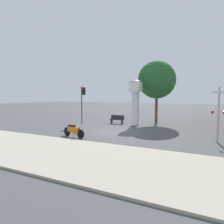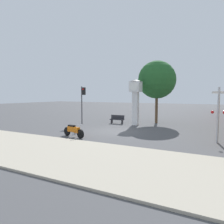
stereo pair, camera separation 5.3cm
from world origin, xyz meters
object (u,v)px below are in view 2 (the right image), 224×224
clock_tower (136,95)px  traffic_light (83,98)px  bench (117,119)px  street_tree (157,80)px  motorcycle (74,131)px  railroad_crossing_signal (218,112)px

clock_tower → traffic_light: bearing=-161.0°
bench → clock_tower: bearing=-4.8°
traffic_light → bench: 4.36m
traffic_light → street_tree: size_ratio=0.59×
street_tree → motorcycle: bearing=-105.8°
railroad_crossing_signal → street_tree: 10.48m
street_tree → railroad_crossing_signal: bearing=-50.0°
motorcycle → street_tree: bearing=88.5°
street_tree → bench: (-3.65, -2.43, -4.29)m
railroad_crossing_signal → bench: railroad_crossing_signal is taller
motorcycle → clock_tower: clock_tower is taller
traffic_light → clock_tower: bearing=19.0°
motorcycle → clock_tower: size_ratio=0.47×
clock_tower → motorcycle: bearing=-101.2°
railroad_crossing_signal → bench: bearing=152.4°
bench → traffic_light: bearing=-147.0°
clock_tower → traffic_light: size_ratio=1.17×
clock_tower → railroad_crossing_signal: bearing=-32.9°
motorcycle → street_tree: street_tree is taller
traffic_light → bench: (3.11, 2.02, -2.29)m
street_tree → clock_tower: bearing=-118.6°
bench → street_tree: bearing=33.6°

